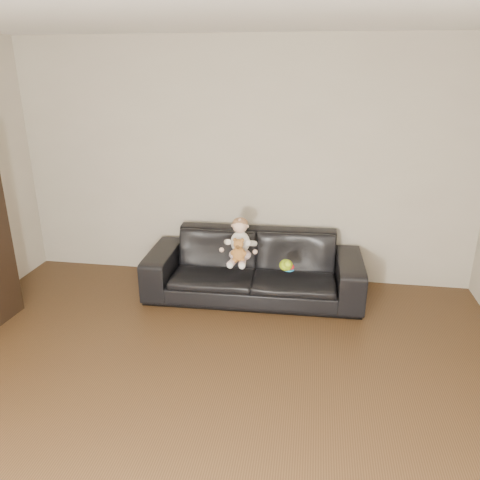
% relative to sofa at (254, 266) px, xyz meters
% --- Properties ---
extents(floor, '(5.50, 5.50, 0.00)m').
position_rel_sofa_xyz_m(floor, '(-0.19, -2.25, -0.32)').
color(floor, '#452D18').
rests_on(floor, ground).
extents(wall_back, '(5.00, 0.00, 5.00)m').
position_rel_sofa_xyz_m(wall_back, '(-0.19, 0.50, 0.98)').
color(wall_back, '#B2A996').
rests_on(wall_back, ground).
extents(sofa, '(2.24, 0.92, 0.65)m').
position_rel_sofa_xyz_m(sofa, '(0.00, 0.00, 0.00)').
color(sofa, black).
rests_on(sofa, floor).
extents(baby, '(0.30, 0.38, 0.45)m').
position_rel_sofa_xyz_m(baby, '(-0.13, -0.12, 0.30)').
color(baby, silver).
rests_on(baby, sofa).
extents(teddy_bear, '(0.14, 0.14, 0.24)m').
position_rel_sofa_xyz_m(teddy_bear, '(-0.12, -0.26, 0.27)').
color(teddy_bear, '#AA6D30').
rests_on(teddy_bear, sofa).
extents(toy_green, '(0.14, 0.16, 0.11)m').
position_rel_sofa_xyz_m(toy_green, '(0.35, -0.28, 0.16)').
color(toy_green, '#A7D619').
rests_on(toy_green, sofa).
extents(toy_rattle, '(0.07, 0.07, 0.06)m').
position_rel_sofa_xyz_m(toy_rattle, '(0.40, -0.27, 0.13)').
color(toy_rattle, red).
rests_on(toy_rattle, sofa).
extents(toy_blue_disc, '(0.14, 0.14, 0.01)m').
position_rel_sofa_xyz_m(toy_blue_disc, '(0.38, -0.27, 0.11)').
color(toy_blue_disc, '#1B94DC').
rests_on(toy_blue_disc, sofa).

